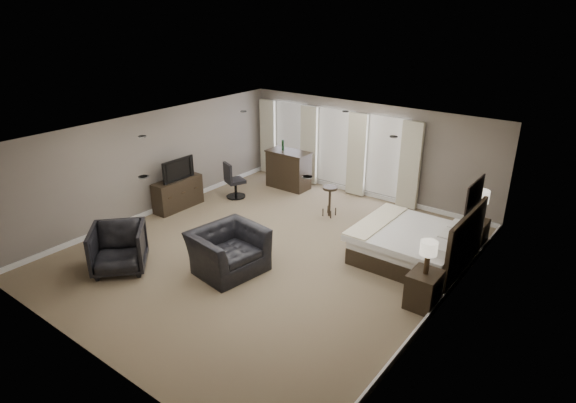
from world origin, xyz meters
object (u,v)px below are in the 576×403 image
Objects in this scene: lamp_near at (428,258)px; tv at (176,177)px; armchair_near at (228,244)px; nightstand_near at (424,289)px; lamp_far at (479,206)px; dresser at (178,194)px; bar_stool_left at (276,168)px; armchair_far at (118,246)px; bar_stool_right at (330,201)px; bed at (412,230)px; nightstand_far at (475,233)px; desk_chair at (235,180)px; bar_counter at (289,169)px.

lamp_near reaches higher than tv.
nightstand_near is at bearing -63.15° from armchair_near.
lamp_far is at bearing -32.84° from armchair_near.
dresser is (-6.92, 0.36, 0.07)m from nightstand_near.
nightstand_near is at bearing -30.14° from bar_stool_left.
lamp_far is 7.65m from armchair_far.
armchair_far is (-5.40, -2.49, 0.19)m from nightstand_near.
lamp_far reaches higher than bar_stool_right.
bed is 6.13m from dresser.
dresser reaches higher than nightstand_far.
tv is 0.73× the size of armchair_near.
desk_chair is at bearing -90.54° from bar_stool_left.
bed is 2.75× the size of bar_stool_right.
lamp_far reaches higher than bar_counter.
bed is 2.18× the size of tv.
bar_stool_left is at bearing -12.41° from tv.
armchair_near is 2.21m from armchair_far.
nightstand_far is (0.89, 1.45, -0.38)m from bed.
lamp_far is 0.88× the size of bar_stool_left.
nightstand_near is 3.82m from armchair_near.
bar_counter reaches higher than tv.
lamp_near is 6.48m from bar_counter.
bar_counter is at bearing -24.97° from tv.
bar_stool_left is at bearing 157.95° from bed.
bed is at bearing -121.54° from lamp_far.
bar_stool_right is 2.81m from desk_chair.
tv is at bearing -150.31° from bar_stool_right.
armchair_far is at bearing -82.49° from bar_stool_left.
lamp_near is 0.48× the size of bar_counter.
bar_counter reaches higher than desk_chair.
nightstand_near is 1.09× the size of lamp_near.
lamp_far is at bearing 58.46° from bed.
dresser is 1.62m from desk_chair.
nightstand_far is 6.32m from desk_chair.
bar_stool_right is at bearing 161.01° from bed.
armchair_near is 3.53m from bar_stool_right.
lamp_far is at bearing -1.66° from armchair_far.
nightstand_near is 0.64m from lamp_near.
desk_chair is at bearing -170.21° from lamp_far.
bar_stool_left is at bearing 173.53° from lamp_far.
dresser is (-6.92, -2.54, 0.09)m from nightstand_far.
bar_counter is 1.58× the size of bar_stool_left.
bar_stool_left is (0.71, 3.24, 0.00)m from dresser.
bed is 3.23× the size of nightstand_near.
bar_counter reaches higher than bar_stool_left.
nightstand_near is 2.90m from nightstand_far.
bar_stool_left is (0.71, 3.24, -0.47)m from tv.
lamp_far is 7.37m from tv.
tv is at bearing -169.79° from bed.
nightstand_near is 6.93m from dresser.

